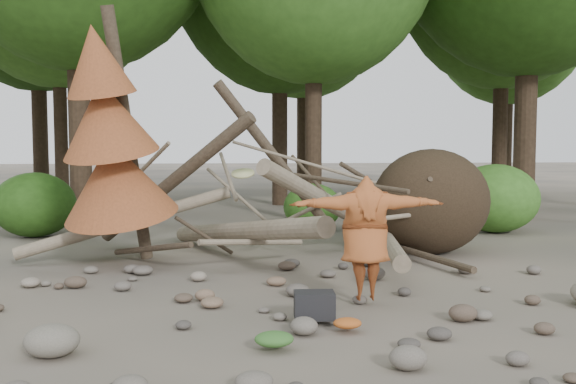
{
  "coord_description": "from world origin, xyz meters",
  "views": [
    {
      "loc": [
        -1.15,
        -7.41,
        2.08
      ],
      "look_at": [
        -0.35,
        1.5,
        1.4
      ],
      "focal_mm": 40.0,
      "sensor_mm": 36.0,
      "label": 1
    }
  ],
  "objects": [
    {
      "name": "ground",
      "position": [
        0.0,
        0.0,
        0.0
      ],
      "size": [
        120.0,
        120.0,
        0.0
      ],
      "primitive_type": "plane",
      "color": "#514C44",
      "rests_on": "ground"
    },
    {
      "name": "deadfall_pile",
      "position": [
        2.02,
        4.24,
        0.95
      ],
      "size": [
        8.55,
        5.24,
        3.3
      ],
      "color": "#332619",
      "rests_on": "ground"
    },
    {
      "name": "dead_conifer",
      "position": [
        -3.12,
        3.37,
        2.11
      ],
      "size": [
        2.06,
        2.16,
        4.35
      ],
      "color": "#4C3F30",
      "rests_on": "ground"
    },
    {
      "name": "bush_left",
      "position": [
        -5.5,
        7.2,
        0.72
      ],
      "size": [
        1.8,
        1.8,
        1.44
      ],
      "primitive_type": "ellipsoid",
      "color": "#275115",
      "rests_on": "ground"
    },
    {
      "name": "bush_mid",
      "position": [
        0.8,
        7.8,
        0.56
      ],
      "size": [
        1.4,
        1.4,
        1.12
      ],
      "primitive_type": "ellipsoid",
      "color": "#33661D",
      "rests_on": "ground"
    },
    {
      "name": "bush_right",
      "position": [
        5.0,
        7.0,
        0.8
      ],
      "size": [
        2.0,
        2.0,
        1.6
      ],
      "primitive_type": "ellipsoid",
      "color": "#3F7925",
      "rests_on": "ground"
    },
    {
      "name": "frisbee_thrower",
      "position": [
        0.56,
        0.6,
        0.88
      ],
      "size": [
        2.72,
        0.81,
        1.72
      ],
      "color": "#A35025",
      "rests_on": "ground"
    },
    {
      "name": "backpack",
      "position": [
        -0.2,
        -0.18,
        0.15
      ],
      "size": [
        0.47,
        0.32,
        0.31
      ],
      "primitive_type": "cube",
      "rotation": [
        0.0,
        0.0,
        -0.03
      ],
      "color": "black",
      "rests_on": "ground"
    },
    {
      "name": "cloth_green",
      "position": [
        -0.73,
        -1.13,
        0.07
      ],
      "size": [
        0.4,
        0.33,
        0.15
      ],
      "primitive_type": "ellipsoid",
      "color": "#356528",
      "rests_on": "ground"
    },
    {
      "name": "cloth_orange",
      "position": [
        0.12,
        -0.58,
        0.06
      ],
      "size": [
        0.31,
        0.26,
        0.11
      ],
      "primitive_type": "ellipsoid",
      "color": "#A9501C",
      "rests_on": "ground"
    },
    {
      "name": "boulder_front_left",
      "position": [
        -2.9,
        -1.11,
        0.16
      ],
      "size": [
        0.54,
        0.48,
        0.32
      ],
      "primitive_type": "ellipsoid",
      "color": "slate",
      "rests_on": "ground"
    }
  ]
}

